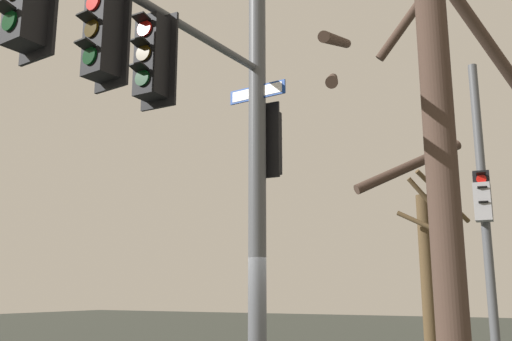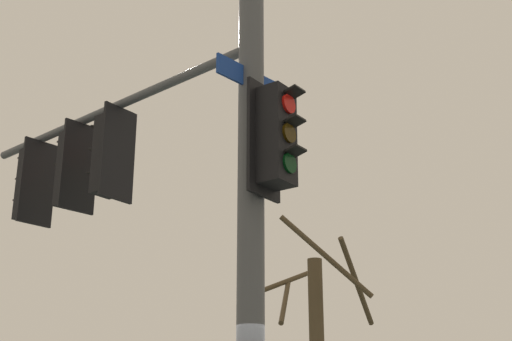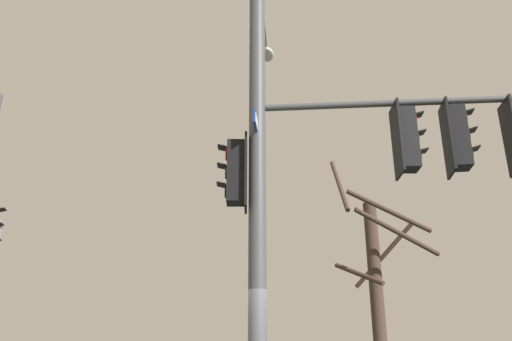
% 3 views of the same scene
% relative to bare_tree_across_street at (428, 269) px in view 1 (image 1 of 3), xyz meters
% --- Properties ---
extents(main_signal_pole_assembly, '(6.00, 4.09, 9.23)m').
position_rel_bare_tree_across_street_xyz_m(main_signal_pole_assembly, '(9.50, -0.98, 2.38)').
color(main_signal_pole_assembly, '#4C4F54').
rests_on(main_signal_pole_assembly, ground).
extents(secondary_pole_assembly, '(0.77, 0.40, 7.49)m').
position_rel_bare_tree_across_street_xyz_m(secondary_pole_assembly, '(2.34, 1.82, 1.30)').
color(secondary_pole_assembly, '#4C4F54').
rests_on(secondary_pole_assembly, ground).
extents(bare_tree_across_street, '(1.47, 1.86, 5.21)m').
position_rel_bare_tree_across_street_xyz_m(bare_tree_across_street, '(0.00, 0.00, 0.00)').
color(bare_tree_across_street, brown).
rests_on(bare_tree_across_street, ground).
extents(bare_tree_corner, '(2.19, 2.41, 6.26)m').
position_rel_bare_tree_across_street_xyz_m(bare_tree_corner, '(11.05, 2.29, 0.24)').
color(bare_tree_corner, '#47352C').
rests_on(bare_tree_corner, ground).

